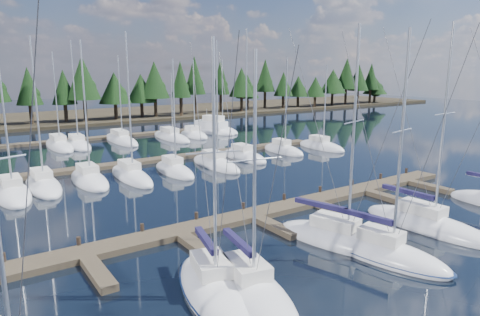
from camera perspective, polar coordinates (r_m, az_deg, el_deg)
ground at (r=41.76m, az=-8.15°, el=-3.22°), size 260.00×260.00×0.00m
far_shore at (r=98.50m, az=-23.72°, el=4.80°), size 220.00×30.00×0.60m
main_dock at (r=31.30m, az=2.15°, el=-7.92°), size 44.00×6.13×0.90m
back_docks at (r=59.56m, az=-16.45°, el=1.16°), size 50.00×21.80×0.40m
front_sailboat_1 at (r=21.91m, az=-3.55°, el=-16.88°), size 4.90×8.59×12.94m
front_sailboat_2 at (r=21.66m, az=1.31°, el=-17.22°), size 4.35×8.47×12.43m
front_sailboat_3 at (r=28.00m, az=13.26°, el=-10.52°), size 5.28×9.27×14.07m
front_sailboat_4 at (r=26.68m, az=18.83°, el=-12.00°), size 4.20×8.17×13.68m
front_sailboat_5 at (r=32.35m, az=23.61°, el=-8.12°), size 3.19×9.63×14.44m
back_sailboat_rows at (r=55.27m, az=-14.67°, el=0.52°), size 50.44×32.55×16.64m
motor_yacht_right at (r=72.86m, az=-3.83°, el=3.79°), size 6.24×10.30×4.89m
tree_line at (r=88.52m, az=-22.16°, el=8.97°), size 185.18×11.68×13.19m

